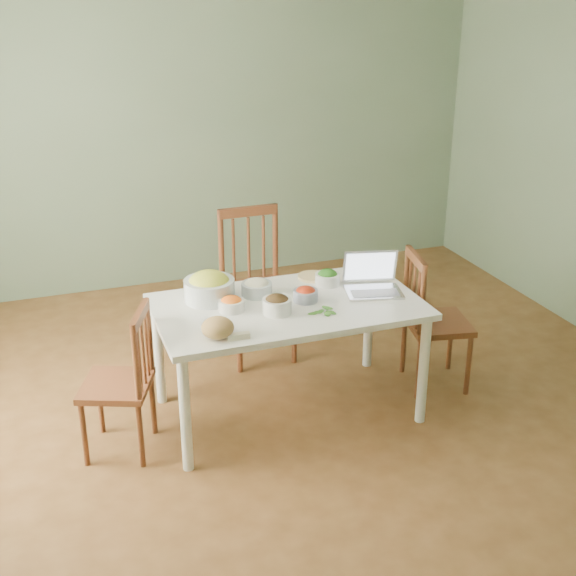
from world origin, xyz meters
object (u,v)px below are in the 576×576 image
object	(u,v)px
bowl_squash	(209,286)
dining_table	(288,359)
chair_right	(438,320)
laptop	(375,276)
chair_left	(116,382)
bread_boule	(218,328)
chair_far	(258,287)

from	to	relation	value
bowl_squash	dining_table	bearing A→B (deg)	-26.46
dining_table	chair_right	bearing A→B (deg)	0.53
dining_table	laptop	xyz separation A→B (m)	(0.54, -0.03, 0.48)
chair_left	chair_right	size ratio (longest dim) A/B	0.95
dining_table	laptop	size ratio (longest dim) A/B	4.67
dining_table	bowl_squash	xyz separation A→B (m)	(-0.42, 0.21, 0.45)
dining_table	bowl_squash	bearing A→B (deg)	153.54
chair_left	bread_boule	world-z (taller)	chair_left
chair_left	chair_right	xyz separation A→B (m)	(2.06, 0.07, 0.02)
bread_boule	bowl_squash	world-z (taller)	bowl_squash
chair_left	bread_boule	distance (m)	0.68
chair_left	chair_right	distance (m)	2.06
dining_table	chair_far	size ratio (longest dim) A/B	1.49
chair_far	chair_left	xyz separation A→B (m)	(-1.09, -0.83, -0.09)
chair_far	laptop	world-z (taller)	chair_far
bowl_squash	chair_right	bearing A→B (deg)	-7.81
laptop	bread_boule	bearing A→B (deg)	-151.97
bread_boule	chair_far	bearing A→B (deg)	62.38
dining_table	laptop	distance (m)	0.73
chair_left	dining_table	bearing A→B (deg)	114.98
dining_table	chair_right	distance (m)	1.03
chair_left	chair_right	bearing A→B (deg)	113.61
chair_far	bread_boule	bearing A→B (deg)	-118.17
chair_far	laptop	bearing A→B (deg)	-59.22
chair_far	bread_boule	world-z (taller)	chair_far
chair_left	laptop	xyz separation A→B (m)	(1.58, 0.03, 0.41)
chair_left	laptop	bearing A→B (deg)	112.87
laptop	bowl_squash	bearing A→B (deg)	-179.99
chair_left	bowl_squash	bearing A→B (deg)	135.27
chair_right	laptop	distance (m)	0.62
chair_far	chair_left	distance (m)	1.37
chair_far	chair_right	distance (m)	1.24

